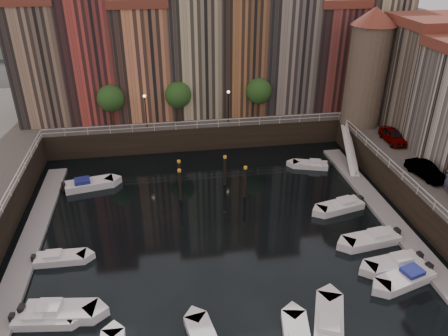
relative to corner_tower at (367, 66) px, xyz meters
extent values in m
plane|color=black|center=(-20.00, -14.50, -10.19)|extent=(200.00, 200.00, 0.00)
cube|color=black|center=(-20.00, 11.50, -8.69)|extent=(80.00, 20.00, 3.00)
cube|color=gray|center=(-36.20, -15.50, -10.02)|extent=(2.00, 28.00, 0.35)
cube|color=gray|center=(-3.80, -15.50, -10.02)|extent=(2.00, 28.00, 0.35)
cone|color=#2D382D|center=(-50.00, 95.50, -3.19)|extent=(80.00, 80.00, 14.00)
cube|color=#95765E|center=(-38.00, 9.00, -0.19)|extent=(6.00, 10.00, 14.00)
cube|color=#A83B34|center=(-32.10, 9.00, 0.81)|extent=(5.80, 10.00, 16.00)
cube|color=#DC865A|center=(-25.95, 9.00, -0.44)|extent=(6.50, 10.00, 13.50)
cube|color=#C2B089|center=(-19.60, 9.00, 0.31)|extent=(6.20, 10.00, 15.00)
cube|color=#9D6339|center=(-13.70, 9.00, 0.06)|extent=(5.60, 10.00, 14.50)
cube|color=gray|center=(-7.70, 9.00, 1.06)|extent=(6.40, 10.00, 16.50)
cube|color=brown|center=(-1.50, 9.00, -0.69)|extent=(6.00, 10.00, 13.00)
cube|color=#C2B28E|center=(4.45, 9.00, 0.56)|extent=(5.90, 10.00, 15.50)
cube|color=#7D6E5E|center=(6.50, -2.50, -1.19)|extent=(9.00, 8.00, 12.00)
cube|color=brown|center=(6.50, -2.50, 5.31)|extent=(9.30, 8.30, 1.00)
cylinder|color=#6B5B4C|center=(0.00, 0.00, -1.19)|extent=(4.60, 4.60, 12.00)
cone|color=brown|center=(0.00, 0.00, 5.61)|extent=(5.20, 5.20, 2.00)
cylinder|color=black|center=(-30.00, 3.70, -5.99)|extent=(0.30, 0.30, 2.40)
sphere|color=#1E4719|center=(-30.00, 3.70, -3.59)|extent=(3.20, 3.20, 3.20)
cylinder|color=black|center=(-22.00, 3.70, -5.99)|extent=(0.30, 0.30, 2.40)
sphere|color=#1E4719|center=(-22.00, 3.70, -3.59)|extent=(3.20, 3.20, 3.20)
cylinder|color=black|center=(-12.00, 3.70, -5.99)|extent=(0.30, 0.30, 2.40)
sphere|color=#1E4719|center=(-12.00, 3.70, -3.59)|extent=(3.20, 3.20, 3.20)
cylinder|color=black|center=(-26.00, 2.70, -5.19)|extent=(0.12, 0.12, 4.00)
sphere|color=#FFD88C|center=(-26.00, 2.70, -3.19)|extent=(0.36, 0.36, 0.36)
cylinder|color=black|center=(-16.00, 2.70, -5.19)|extent=(0.12, 0.12, 4.00)
sphere|color=#FFD88C|center=(-16.00, 2.70, -3.19)|extent=(0.36, 0.36, 0.36)
cube|color=white|center=(-20.00, 1.50, -6.24)|extent=(36.00, 0.08, 0.08)
cube|color=white|center=(-20.00, 1.50, -6.69)|extent=(36.00, 0.06, 0.06)
cube|color=white|center=(-2.00, -15.50, -6.24)|extent=(0.08, 34.00, 0.08)
cube|color=white|center=(-2.00, -15.50, -6.69)|extent=(0.06, 34.00, 0.06)
cube|color=white|center=(-2.90, -4.50, -8.44)|extent=(2.78, 8.26, 2.81)
cube|color=white|center=(-2.90, -4.50, -7.94)|extent=(1.93, 8.32, 3.65)
cylinder|color=black|center=(-22.88, -9.66, -8.69)|extent=(0.32, 0.32, 3.60)
cylinder|color=gold|center=(-22.88, -9.66, -6.84)|extent=(0.36, 0.36, 0.25)
cylinder|color=black|center=(-22.80, -7.69, -8.69)|extent=(0.32, 0.32, 3.60)
cylinder|color=gold|center=(-22.80, -7.69, -6.84)|extent=(0.36, 0.36, 0.25)
cylinder|color=black|center=(-16.37, -10.06, -8.69)|extent=(0.32, 0.32, 3.60)
cylinder|color=gold|center=(-16.37, -10.06, -6.84)|extent=(0.36, 0.36, 0.25)
cylinder|color=black|center=(-18.01, -7.41, -8.69)|extent=(0.32, 0.32, 3.60)
cylinder|color=gold|center=(-18.01, -7.41, -6.84)|extent=(0.36, 0.36, 0.25)
cube|color=silver|center=(-32.21, -23.71, -9.86)|extent=(5.15, 2.53, 0.84)
cube|color=silver|center=(-32.88, -23.63, -9.35)|extent=(1.73, 1.54, 0.56)
cube|color=black|center=(-34.77, -23.38, -9.58)|extent=(0.46, 0.61, 0.79)
cube|color=silver|center=(-33.18, -24.17, -9.91)|extent=(4.26, 2.07, 0.70)
cube|color=silver|center=(-33.73, -24.10, -9.50)|extent=(1.43, 1.27, 0.47)
cube|color=black|center=(-35.30, -23.91, -9.68)|extent=(0.38, 0.50, 0.65)
cube|color=silver|center=(-33.20, -17.62, -9.92)|extent=(4.00, 1.60, 0.68)
cube|color=silver|center=(-33.75, -17.61, -9.52)|extent=(1.28, 1.10, 0.45)
cube|color=black|center=(-35.28, -17.58, -9.70)|extent=(0.32, 0.46, 0.63)
cube|color=silver|center=(-32.26, -5.70, -9.86)|extent=(5.17, 2.77, 0.84)
cube|color=navy|center=(-32.91, -5.82, -9.36)|extent=(1.78, 1.60, 0.56)
cube|color=black|center=(-34.77, -6.18, -9.58)|extent=(0.49, 0.62, 0.78)
cube|color=silver|center=(-6.71, -24.28, -9.87)|extent=(5.00, 3.05, 0.80)
cube|color=navy|center=(-6.10, -24.10, -9.40)|extent=(1.79, 1.64, 0.53)
cube|color=black|center=(-4.36, -23.59, -9.61)|extent=(0.51, 0.62, 0.75)
cube|color=silver|center=(-6.72, -22.53, -9.88)|extent=(4.76, 2.35, 0.78)
cube|color=silver|center=(-6.10, -22.45, -9.41)|extent=(1.61, 1.43, 0.52)
cube|color=black|center=(-4.35, -22.22, -9.62)|extent=(0.43, 0.56, 0.73)
cube|color=silver|center=(-7.08, -19.28, -9.86)|extent=(5.06, 2.51, 0.83)
cube|color=silver|center=(-6.42, -19.19, -9.37)|extent=(1.71, 1.52, 0.55)
cube|color=black|center=(-4.56, -18.93, -9.59)|extent=(0.46, 0.60, 0.77)
cube|color=silver|center=(-7.70, -13.83, -9.88)|extent=(4.85, 2.77, 0.78)
cube|color=silver|center=(-7.09, -13.69, -9.42)|extent=(1.70, 1.55, 0.52)
cube|color=black|center=(-5.38, -13.28, -9.62)|extent=(0.47, 0.59, 0.73)
cube|color=silver|center=(-7.65, -4.86, -9.93)|extent=(4.21, 2.62, 0.67)
cube|color=silver|center=(-7.14, -5.01, -9.52)|extent=(1.52, 1.40, 0.45)
cube|color=black|center=(-5.68, -5.47, -9.70)|extent=(0.43, 0.52, 0.63)
cube|color=silver|center=(-14.02, -27.42, -9.86)|extent=(3.59, 5.28, 0.84)
cube|color=silver|center=(-14.27, -28.05, -9.35)|extent=(1.83, 1.95, 0.56)
imported|color=gray|center=(1.23, -6.02, -6.45)|extent=(1.91, 4.43, 1.49)
imported|color=gray|center=(0.36, -14.08, -6.49)|extent=(2.30, 4.50, 1.41)
camera|label=1|loc=(-24.34, -47.35, 13.30)|focal=35.00mm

